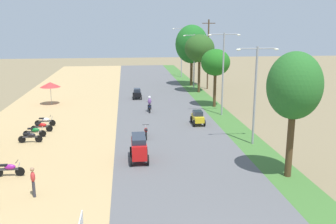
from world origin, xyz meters
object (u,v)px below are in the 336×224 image
at_px(median_tree_second, 215,63).
at_px(parked_motorbike_third, 31,136).
at_px(parked_motorbike_fifth, 42,126).
at_px(pedestrian_on_shoulder, 33,180).
at_px(vendor_umbrella, 50,85).
at_px(streetlamp_mid, 223,69).
at_px(median_tree_third, 200,49).
at_px(streetlamp_near, 255,89).
at_px(motorbike_ahead_second, 146,131).
at_px(streetlamp_far, 194,57).
at_px(car_van_red, 139,147).
at_px(car_hatchback_yellow, 198,117).
at_px(motorbike_ahead_third, 149,104).
at_px(median_tree_nearest, 294,87).
at_px(utility_pole_near, 208,53).
at_px(streetlamp_farthest, 182,49).
at_px(parked_motorbike_second, 9,169).
at_px(car_hatchback_black, 137,93).
at_px(parked_motorbike_fourth, 35,131).
at_px(median_tree_fourth, 192,44).

bearing_deg(median_tree_second, parked_motorbike_third, -147.16).
height_order(parked_motorbike_fifth, pedestrian_on_shoulder, pedestrian_on_shoulder).
relative_size(vendor_umbrella, streetlamp_mid, 0.32).
relative_size(median_tree_third, streetlamp_near, 1.03).
bearing_deg(motorbike_ahead_second, median_tree_second, 52.74).
xyz_separation_m(streetlamp_mid, streetlamp_far, (-0.00, 15.42, -0.28)).
relative_size(car_van_red, car_hatchback_yellow, 1.20).
bearing_deg(car_hatchback_yellow, parked_motorbike_fifth, -176.44).
relative_size(median_tree_second, motorbike_ahead_third, 3.46).
xyz_separation_m(median_tree_nearest, streetlamp_mid, (-0.04, 15.43, -0.79)).
distance_m(median_tree_third, utility_pole_near, 3.40).
bearing_deg(pedestrian_on_shoulder, streetlamp_far, 65.85).
xyz_separation_m(vendor_umbrella, motorbike_ahead_second, (9.82, -13.73, -1.73)).
height_order(streetlamp_mid, streetlamp_farthest, streetlamp_farthest).
relative_size(streetlamp_near, streetlamp_far, 0.97).
xyz_separation_m(streetlamp_near, streetlamp_farthest, (-0.00, 36.35, 0.48)).
xyz_separation_m(parked_motorbike_third, median_tree_nearest, (16.74, -8.34, 4.89)).
xyz_separation_m(parked_motorbike_third, pedestrian_on_shoulder, (2.37, -9.42, 0.41)).
height_order(parked_motorbike_second, vendor_umbrella, vendor_umbrella).
xyz_separation_m(streetlamp_far, streetlamp_farthest, (0.00, 11.68, 0.38)).
bearing_deg(streetlamp_farthest, vendor_umbrella, -131.29).
distance_m(median_tree_third, car_van_red, 26.49).
xyz_separation_m(streetlamp_near, car_hatchback_black, (-8.07, 18.40, -3.53)).
height_order(pedestrian_on_shoulder, median_tree_nearest, median_tree_nearest).
bearing_deg(parked_motorbike_fifth, median_tree_nearest, -34.28).
relative_size(parked_motorbike_fourth, median_tree_fourth, 0.21).
relative_size(median_tree_third, motorbike_ahead_third, 4.17).
xyz_separation_m(median_tree_nearest, median_tree_second, (0.11, 19.21, -0.61)).
bearing_deg(car_hatchback_black, streetlamp_mid, -48.61).
relative_size(streetlamp_far, motorbike_ahead_second, 4.14).
bearing_deg(parked_motorbike_second, median_tree_second, 46.52).
xyz_separation_m(vendor_umbrella, utility_pole_near, (19.64, 8.50, 2.60)).
distance_m(pedestrian_on_shoulder, car_van_red, 7.31).
distance_m(median_tree_second, streetlamp_farthest, 23.32).
xyz_separation_m(parked_motorbike_fifth, car_hatchback_yellow, (13.39, 0.83, 0.19)).
height_order(median_tree_nearest, median_tree_second, median_tree_nearest).
xyz_separation_m(median_tree_second, streetlamp_farthest, (-0.15, 23.32, -0.08)).
xyz_separation_m(parked_motorbike_fifth, utility_pole_near, (18.37, 19.61, 4.36)).
height_order(parked_motorbike_fourth, median_tree_third, median_tree_third).
bearing_deg(median_tree_second, car_van_red, -119.29).
bearing_deg(parked_motorbike_fifth, median_tree_fourth, 53.48).
bearing_deg(median_tree_third, pedestrian_on_shoulder, -116.42).
height_order(parked_motorbike_second, median_tree_fourth, median_tree_fourth).
height_order(pedestrian_on_shoulder, streetlamp_farthest, streetlamp_farthest).
relative_size(parked_motorbike_fifth, streetlamp_near, 0.25).
relative_size(streetlamp_mid, car_hatchback_yellow, 3.99).
bearing_deg(parked_motorbike_second, streetlamp_mid, 39.80).
distance_m(parked_motorbike_fifth, pedestrian_on_shoulder, 12.52).
relative_size(vendor_umbrella, utility_pole_near, 0.27).
height_order(pedestrian_on_shoulder, streetlamp_near, streetlamp_near).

